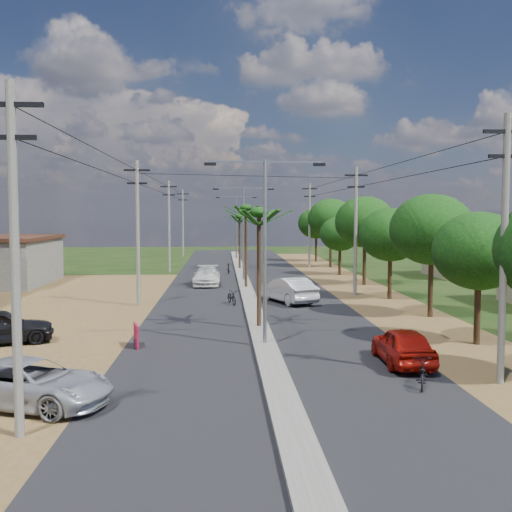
{
  "coord_description": "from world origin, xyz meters",
  "views": [
    {
      "loc": [
        -1.82,
        -25.24,
        5.71
      ],
      "look_at": [
        0.39,
        13.39,
        3.0
      ],
      "focal_mm": 42.0,
      "sensor_mm": 36.0,
      "label": 1
    }
  ],
  "objects_px": {
    "car_silver_mid": "(288,290)",
    "car_white_far": "(207,277)",
    "car_red_near": "(403,347)",
    "moto_rider_east": "(422,375)",
    "roadside_sign": "(136,336)",
    "car_parked_silver": "(30,384)"
  },
  "relations": [
    {
      "from": "car_silver_mid",
      "to": "car_white_far",
      "type": "distance_m",
      "value": 11.18
    },
    {
      "from": "car_red_near",
      "to": "moto_rider_east",
      "type": "height_order",
      "value": "car_red_near"
    },
    {
      "from": "roadside_sign",
      "to": "moto_rider_east",
      "type": "bearing_deg",
      "value": -46.67
    },
    {
      "from": "car_red_near",
      "to": "moto_rider_east",
      "type": "xyz_separation_m",
      "value": [
        -0.27,
        -2.99,
        -0.27
      ]
    },
    {
      "from": "car_white_far",
      "to": "moto_rider_east",
      "type": "bearing_deg",
      "value": -73.98
    },
    {
      "from": "car_white_far",
      "to": "moto_rider_east",
      "type": "relative_size",
      "value": 2.98
    },
    {
      "from": "car_white_far",
      "to": "moto_rider_east",
      "type": "distance_m",
      "value": 29.79
    },
    {
      "from": "car_red_near",
      "to": "roadside_sign",
      "type": "xyz_separation_m",
      "value": [
        -10.5,
        3.55,
        -0.2
      ]
    },
    {
      "from": "car_silver_mid",
      "to": "car_red_near",
      "type": "bearing_deg",
      "value": 77.02
    },
    {
      "from": "car_red_near",
      "to": "car_white_far",
      "type": "xyz_separation_m",
      "value": [
        -8.03,
        25.77,
        0.02
      ]
    },
    {
      "from": "car_white_far",
      "to": "car_parked_silver",
      "type": "xyz_separation_m",
      "value": [
        -4.47,
        -30.05,
        -0.04
      ]
    },
    {
      "from": "car_silver_mid",
      "to": "moto_rider_east",
      "type": "relative_size",
      "value": 2.94
    },
    {
      "from": "car_silver_mid",
      "to": "moto_rider_east",
      "type": "xyz_separation_m",
      "value": [
        2.3,
        -19.01,
        -0.38
      ]
    },
    {
      "from": "car_parked_silver",
      "to": "car_silver_mid",
      "type": "bearing_deg",
      "value": -7.52
    },
    {
      "from": "car_white_far",
      "to": "roadside_sign",
      "type": "relative_size",
      "value": 4.12
    },
    {
      "from": "car_silver_mid",
      "to": "car_parked_silver",
      "type": "distance_m",
      "value": 22.59
    },
    {
      "from": "car_red_near",
      "to": "moto_rider_east",
      "type": "bearing_deg",
      "value": 85.85
    },
    {
      "from": "car_parked_silver",
      "to": "moto_rider_east",
      "type": "relative_size",
      "value": 2.95
    },
    {
      "from": "car_silver_mid",
      "to": "roadside_sign",
      "type": "relative_size",
      "value": 4.06
    },
    {
      "from": "car_red_near",
      "to": "car_silver_mid",
      "type": "distance_m",
      "value": 16.22
    },
    {
      "from": "car_silver_mid",
      "to": "car_white_far",
      "type": "bearing_deg",
      "value": -82.87
    },
    {
      "from": "car_white_far",
      "to": "car_parked_silver",
      "type": "height_order",
      "value": "car_white_far"
    }
  ]
}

